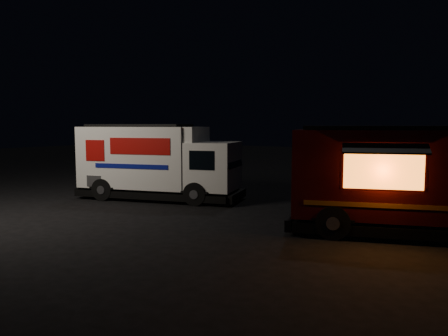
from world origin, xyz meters
TOP-DOWN VIEW (x-y plane):
  - ground at (0.00, 0.00)m, footprint 80.00×80.00m
  - white_truck at (-1.52, 2.21)m, footprint 6.39×3.65m
  - red_truck at (7.12, 1.52)m, footprint 6.17×3.86m

SIDE VIEW (x-z plane):
  - ground at x=0.00m, z-range 0.00..0.00m
  - red_truck at x=7.12m, z-range 0.00..2.70m
  - white_truck at x=-1.52m, z-range 0.00..2.75m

